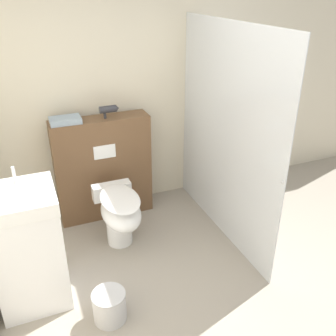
{
  "coord_description": "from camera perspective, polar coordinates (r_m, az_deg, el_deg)",
  "views": [
    {
      "loc": [
        -0.92,
        -1.83,
        2.32
      ],
      "look_at": [
        0.28,
        1.12,
        0.72
      ],
      "focal_mm": 40.0,
      "sensor_mm": 36.0,
      "label": 1
    }
  ],
  "objects": [
    {
      "name": "partition_panel",
      "position": [
        4.0,
        -9.8,
        -0.02
      ],
      "size": [
        0.99,
        0.26,
        1.1
      ],
      "color": "brown",
      "rests_on": "ground_plane"
    },
    {
      "name": "ground_plane",
      "position": [
        3.1,
        3.21,
        -21.92
      ],
      "size": [
        12.0,
        12.0,
        0.0
      ],
      "primitive_type": "plane",
      "color": "#9E9384"
    },
    {
      "name": "toilet",
      "position": [
        3.57,
        -7.39,
        -6.81
      ],
      "size": [
        0.38,
        0.67,
        0.56
      ],
      "color": "white",
      "rests_on": "ground_plane"
    },
    {
      "name": "folded_towel",
      "position": [
        3.72,
        -15.39,
        7.03
      ],
      "size": [
        0.29,
        0.2,
        0.06
      ],
      "color": "#8C9EAD",
      "rests_on": "partition_panel"
    },
    {
      "name": "sink_vanity",
      "position": [
        3.12,
        -20.53,
        -11.31
      ],
      "size": [
        0.51,
        0.53,
        1.12
      ],
      "color": "white",
      "rests_on": "ground_plane"
    },
    {
      "name": "wall_back",
      "position": [
        4.0,
        -8.17,
        10.83
      ],
      "size": [
        8.0,
        0.06,
        2.5
      ],
      "color": "beige",
      "rests_on": "ground_plane"
    },
    {
      "name": "waste_bin",
      "position": [
        3.04,
        -8.91,
        -20.09
      ],
      "size": [
        0.26,
        0.26,
        0.25
      ],
      "color": "silver",
      "rests_on": "ground_plane"
    },
    {
      "name": "shower_glass",
      "position": [
        3.54,
        8.68,
        4.75
      ],
      "size": [
        0.04,
        1.8,
        2.04
      ],
      "color": "silver",
      "rests_on": "ground_plane"
    },
    {
      "name": "hair_drier",
      "position": [
        3.76,
        -9.03,
        8.82
      ],
      "size": [
        0.2,
        0.07,
        0.12
      ],
      "color": "#2D2D33",
      "rests_on": "partition_panel"
    }
  ]
}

